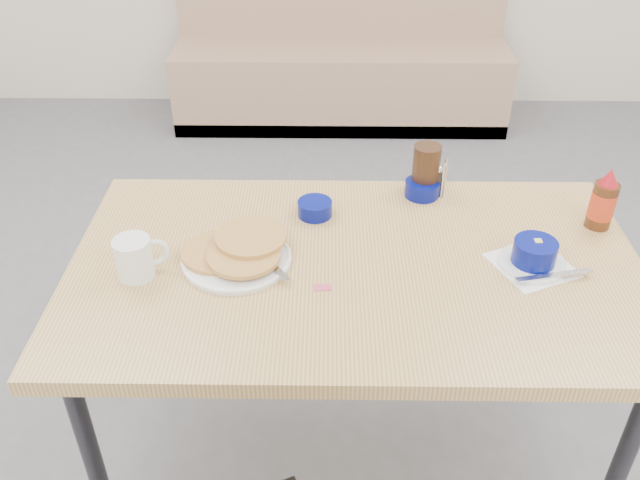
{
  "coord_description": "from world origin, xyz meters",
  "views": [
    {
      "loc": [
        -0.07,
        -1.07,
        1.75
      ],
      "look_at": [
        -0.09,
        0.26,
        0.82
      ],
      "focal_mm": 38.0,
      "sensor_mm": 36.0,
      "label": 1
    }
  ],
  "objects_px": {
    "pancake_plate": "(237,253)",
    "amber_tumbler": "(426,170)",
    "booth_bench": "(341,59)",
    "coffee_mug": "(136,257)",
    "butter_bowl": "(422,189)",
    "grits_setting": "(534,256)",
    "dining_table": "(355,283)",
    "creamer_bowl": "(315,208)",
    "syrup_bottle": "(603,202)",
    "condiment_caddy": "(430,181)"
  },
  "relations": [
    {
      "from": "creamer_bowl",
      "to": "amber_tumbler",
      "type": "height_order",
      "value": "amber_tumbler"
    },
    {
      "from": "booth_bench",
      "to": "dining_table",
      "type": "bearing_deg",
      "value": -90.0
    },
    {
      "from": "booth_bench",
      "to": "grits_setting",
      "type": "height_order",
      "value": "booth_bench"
    },
    {
      "from": "coffee_mug",
      "to": "butter_bowl",
      "type": "xyz_separation_m",
      "value": [
        0.71,
        0.37,
        -0.03
      ]
    },
    {
      "from": "grits_setting",
      "to": "creamer_bowl",
      "type": "relative_size",
      "value": 2.62
    },
    {
      "from": "booth_bench",
      "to": "coffee_mug",
      "type": "height_order",
      "value": "booth_bench"
    },
    {
      "from": "dining_table",
      "to": "butter_bowl",
      "type": "height_order",
      "value": "butter_bowl"
    },
    {
      "from": "pancake_plate",
      "to": "amber_tumbler",
      "type": "xyz_separation_m",
      "value": [
        0.49,
        0.33,
        0.05
      ]
    },
    {
      "from": "butter_bowl",
      "to": "syrup_bottle",
      "type": "bearing_deg",
      "value": -18.47
    },
    {
      "from": "pancake_plate",
      "to": "syrup_bottle",
      "type": "height_order",
      "value": "syrup_bottle"
    },
    {
      "from": "butter_bowl",
      "to": "amber_tumbler",
      "type": "xyz_separation_m",
      "value": [
        0.01,
        0.02,
        0.05
      ]
    },
    {
      "from": "pancake_plate",
      "to": "creamer_bowl",
      "type": "distance_m",
      "value": 0.28
    },
    {
      "from": "coffee_mug",
      "to": "grits_setting",
      "type": "xyz_separation_m",
      "value": [
        0.95,
        0.05,
        -0.02
      ]
    },
    {
      "from": "booth_bench",
      "to": "grits_setting",
      "type": "relative_size",
      "value": 7.8
    },
    {
      "from": "grits_setting",
      "to": "amber_tumbler",
      "type": "bearing_deg",
      "value": 122.84
    },
    {
      "from": "condiment_caddy",
      "to": "grits_setting",
      "type": "bearing_deg",
      "value": -39.83
    },
    {
      "from": "butter_bowl",
      "to": "syrup_bottle",
      "type": "xyz_separation_m",
      "value": [
        0.45,
        -0.15,
        0.05
      ]
    },
    {
      "from": "creamer_bowl",
      "to": "condiment_caddy",
      "type": "distance_m",
      "value": 0.35
    },
    {
      "from": "grits_setting",
      "to": "dining_table",
      "type": "bearing_deg",
      "value": 179.15
    },
    {
      "from": "coffee_mug",
      "to": "butter_bowl",
      "type": "relative_size",
      "value": 1.29
    },
    {
      "from": "booth_bench",
      "to": "coffee_mug",
      "type": "distance_m",
      "value": 2.68
    },
    {
      "from": "booth_bench",
      "to": "condiment_caddy",
      "type": "relative_size",
      "value": 18.2
    },
    {
      "from": "booth_bench",
      "to": "amber_tumbler",
      "type": "xyz_separation_m",
      "value": [
        0.2,
        -2.19,
        0.48
      ]
    },
    {
      "from": "pancake_plate",
      "to": "dining_table",
      "type": "bearing_deg",
      "value": -2.0
    },
    {
      "from": "grits_setting",
      "to": "amber_tumbler",
      "type": "xyz_separation_m",
      "value": [
        -0.22,
        0.35,
        0.04
      ]
    },
    {
      "from": "butter_bowl",
      "to": "dining_table",
      "type": "bearing_deg",
      "value": -121.18
    },
    {
      "from": "grits_setting",
      "to": "butter_bowl",
      "type": "height_order",
      "value": "grits_setting"
    },
    {
      "from": "dining_table",
      "to": "syrup_bottle",
      "type": "relative_size",
      "value": 8.26
    },
    {
      "from": "grits_setting",
      "to": "condiment_caddy",
      "type": "distance_m",
      "value": 0.4
    },
    {
      "from": "pancake_plate",
      "to": "coffee_mug",
      "type": "distance_m",
      "value": 0.24
    },
    {
      "from": "creamer_bowl",
      "to": "condiment_caddy",
      "type": "xyz_separation_m",
      "value": [
        0.32,
        0.12,
        0.02
      ]
    },
    {
      "from": "dining_table",
      "to": "coffee_mug",
      "type": "relative_size",
      "value": 11.2
    },
    {
      "from": "pancake_plate",
      "to": "condiment_caddy",
      "type": "relative_size",
      "value": 2.63
    },
    {
      "from": "coffee_mug",
      "to": "creamer_bowl",
      "type": "xyz_separation_m",
      "value": [
        0.42,
        0.27,
        -0.03
      ]
    },
    {
      "from": "dining_table",
      "to": "condiment_caddy",
      "type": "height_order",
      "value": "condiment_caddy"
    },
    {
      "from": "amber_tumbler",
      "to": "syrup_bottle",
      "type": "distance_m",
      "value": 0.47
    },
    {
      "from": "booth_bench",
      "to": "syrup_bottle",
      "type": "relative_size",
      "value": 11.2
    },
    {
      "from": "dining_table",
      "to": "booth_bench",
      "type": "bearing_deg",
      "value": 90.0
    },
    {
      "from": "grits_setting",
      "to": "condiment_caddy",
      "type": "xyz_separation_m",
      "value": [
        -0.21,
        0.35,
        0.01
      ]
    },
    {
      "from": "grits_setting",
      "to": "amber_tumbler",
      "type": "distance_m",
      "value": 0.41
    },
    {
      "from": "booth_bench",
      "to": "dining_table",
      "type": "height_order",
      "value": "booth_bench"
    },
    {
      "from": "butter_bowl",
      "to": "condiment_caddy",
      "type": "relative_size",
      "value": 0.93
    },
    {
      "from": "pancake_plate",
      "to": "creamer_bowl",
      "type": "xyz_separation_m",
      "value": [
        0.19,
        0.21,
        0.0
      ]
    },
    {
      "from": "coffee_mug",
      "to": "syrup_bottle",
      "type": "height_order",
      "value": "syrup_bottle"
    },
    {
      "from": "amber_tumbler",
      "to": "creamer_bowl",
      "type": "bearing_deg",
      "value": -157.94
    },
    {
      "from": "pancake_plate",
      "to": "coffee_mug",
      "type": "bearing_deg",
      "value": -164.82
    },
    {
      "from": "grits_setting",
      "to": "syrup_bottle",
      "type": "xyz_separation_m",
      "value": [
        0.21,
        0.18,
        0.04
      ]
    },
    {
      "from": "dining_table",
      "to": "grits_setting",
      "type": "distance_m",
      "value": 0.44
    },
    {
      "from": "coffee_mug",
      "to": "booth_bench",
      "type": "bearing_deg",
      "value": 78.64
    },
    {
      "from": "grits_setting",
      "to": "creamer_bowl",
      "type": "bearing_deg",
      "value": 157.35
    }
  ]
}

